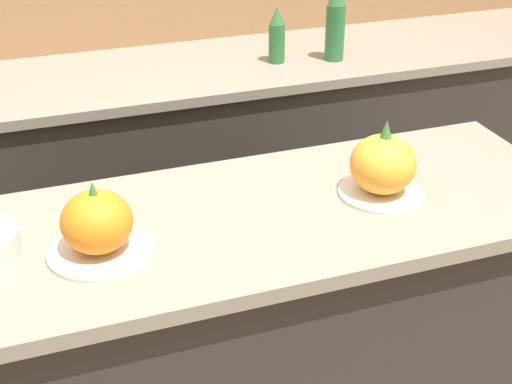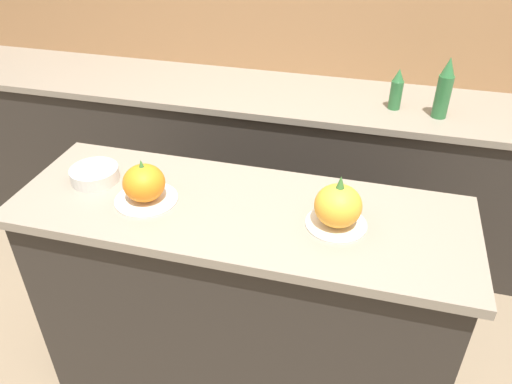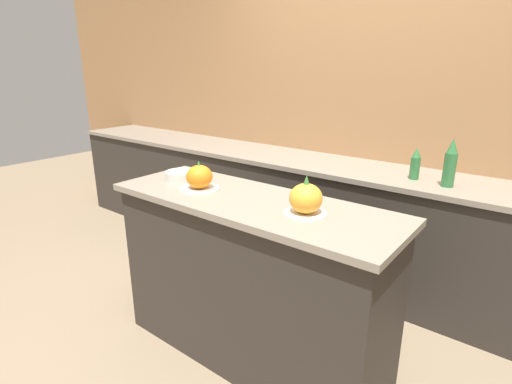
{
  "view_description": "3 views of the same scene",
  "coord_description": "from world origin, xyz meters",
  "views": [
    {
      "loc": [
        -0.42,
        -1.29,
        1.77
      ],
      "look_at": [
        0.02,
        -0.01,
        1.01
      ],
      "focal_mm": 50.0,
      "sensor_mm": 36.0,
      "label": 1
    },
    {
      "loc": [
        0.41,
        -1.32,
        1.94
      ],
      "look_at": [
        0.06,
        0.02,
        1.01
      ],
      "focal_mm": 35.0,
      "sensor_mm": 36.0,
      "label": 2
    },
    {
      "loc": [
        1.21,
        -1.5,
        1.61
      ],
      "look_at": [
        0.02,
        0.02,
        0.99
      ],
      "focal_mm": 28.0,
      "sensor_mm": 36.0,
      "label": 3
    }
  ],
  "objects": [
    {
      "name": "bottle_short",
      "position": [
        0.49,
        1.08,
        1.0
      ],
      "size": [
        0.06,
        0.06,
        0.21
      ],
      "color": "#2D6B38",
      "rests_on": "back_counter"
    },
    {
      "name": "back_counter",
      "position": [
        0.0,
        1.14,
        0.45
      ],
      "size": [
        6.0,
        0.6,
        0.9
      ],
      "color": "#2D2823",
      "rests_on": "ground_plane"
    },
    {
      "name": "pumpkin_cake_right",
      "position": [
        0.33,
        -0.01,
        1.02
      ],
      "size": [
        0.2,
        0.2,
        0.19
      ],
      "color": "silver",
      "rests_on": "kitchen_island"
    },
    {
      "name": "kitchen_island",
      "position": [
        0.0,
        0.0,
        0.48
      ],
      "size": [
        1.58,
        0.55,
        0.95
      ],
      "color": "#2D2823",
      "rests_on": "ground_plane"
    },
    {
      "name": "bottle_tall",
      "position": [
        0.7,
        1.04,
        1.04
      ],
      "size": [
        0.07,
        0.07,
        0.29
      ],
      "color": "#2D6B38",
      "rests_on": "back_counter"
    },
    {
      "name": "ground_plane",
      "position": [
        0.0,
        0.0,
        0.0
      ],
      "size": [
        12.0,
        12.0,
        0.0
      ],
      "primitive_type": "plane",
      "color": "#847056"
    },
    {
      "name": "pumpkin_cake_left",
      "position": [
        -0.32,
        -0.04,
        1.01
      ],
      "size": [
        0.22,
        0.22,
        0.16
      ],
      "color": "silver",
      "rests_on": "kitchen_island"
    },
    {
      "name": "mixing_bowl",
      "position": [
        -0.56,
        0.03,
        0.97
      ],
      "size": [
        0.17,
        0.17,
        0.05
      ],
      "color": "beige",
      "rests_on": "kitchen_island"
    },
    {
      "name": "wall_back",
      "position": [
        0.0,
        1.47,
        1.25
      ],
      "size": [
        8.0,
        0.06,
        2.5
      ],
      "color": "#9E7047",
      "rests_on": "ground_plane"
    }
  ]
}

